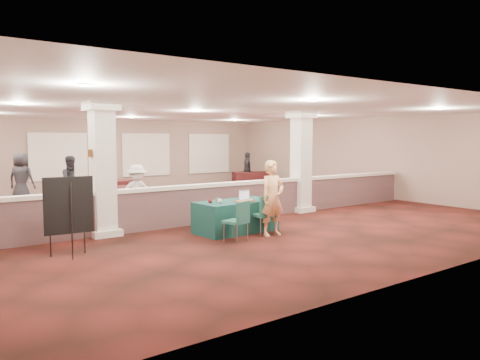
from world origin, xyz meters
TOP-DOWN VIEW (x-y plane):
  - ground at (0.00, 0.00)m, footprint 16.00×16.00m
  - wall_back at (0.00, 8.00)m, footprint 16.00×0.04m
  - wall_front at (0.00, -8.00)m, footprint 16.00×0.04m
  - wall_right at (8.00, 0.00)m, footprint 0.04×16.00m
  - ceiling at (0.00, 0.00)m, footprint 16.00×16.00m
  - partition_wall at (0.00, -1.50)m, footprint 15.60×0.28m
  - column_left at (-3.50, -1.50)m, footprint 0.72×0.72m
  - column_right at (3.00, -1.50)m, footprint 0.72×0.72m
  - sconce_left at (-3.78, -1.50)m, footprint 0.12×0.12m
  - sconce_right at (-3.22, -1.50)m, footprint 0.12×0.12m
  - near_table at (-0.65, -3.00)m, footprint 2.10×1.13m
  - conf_chair_main at (-0.30, -3.77)m, footprint 0.58×0.58m
  - conf_chair_side at (-1.28, -3.99)m, footprint 0.57×0.58m
  - easel_board at (-4.78, -3.14)m, footprint 0.94×0.50m
  - woman at (-0.19, -3.88)m, footprint 0.66×0.45m
  - far_table_front_left at (-3.17, 0.30)m, footprint 1.94×1.23m
  - far_table_front_center at (-2.00, 1.87)m, footprint 2.20×1.48m
  - far_table_front_right at (5.04, 0.30)m, footprint 1.97×1.41m
  - far_table_back_center at (-1.35, 4.10)m, footprint 2.19×1.52m
  - far_table_back_right at (6.50, 5.64)m, footprint 2.01×1.49m
  - attendee_a at (-2.75, 3.56)m, footprint 0.92×0.61m
  - attendee_b at (-1.98, 0.00)m, footprint 1.11×0.72m
  - attendee_c at (6.36, 5.83)m, footprint 0.97×1.08m
  - attendee_d at (-4.00, 5.29)m, footprint 1.02×0.98m
  - laptop_base at (-0.32, -3.04)m, footprint 0.37×0.27m
  - laptop_screen at (-0.33, -2.91)m, footprint 0.36×0.03m
  - screen_glow at (-0.33, -2.92)m, footprint 0.32×0.02m
  - knitting at (-0.58, -3.27)m, footprint 0.45×0.35m
  - yarn_cream at (-1.23, -3.14)m, footprint 0.12×0.12m
  - yarn_red at (-1.40, -2.99)m, footprint 0.11×0.11m
  - yarn_grey at (-1.14, -2.90)m, footprint 0.11×0.11m
  - scissors at (0.07, -3.26)m, footprint 0.13×0.04m

SIDE VIEW (x-z plane):
  - ground at x=0.00m, z-range 0.00..0.00m
  - far_table_front_right at x=5.04m, z-range 0.00..0.72m
  - far_table_front_left at x=-3.17m, z-range 0.00..0.73m
  - far_table_back_right at x=6.50m, z-range 0.00..0.73m
  - near_table at x=-0.65m, z-range 0.00..0.79m
  - far_table_back_center at x=-1.35m, z-range 0.00..0.81m
  - far_table_front_center at x=-2.00m, z-range 0.00..0.82m
  - conf_chair_side at x=-1.28m, z-range 0.08..1.02m
  - partition_wall at x=0.00m, z-range 0.02..1.12m
  - conf_chair_main at x=-0.30m, z-range 0.09..1.07m
  - scissors at x=0.07m, z-range 0.79..0.80m
  - laptop_base at x=-0.32m, z-range 0.79..0.81m
  - attendee_b at x=-1.98m, z-range 0.00..1.60m
  - knitting at x=-0.58m, z-range 0.79..0.82m
  - yarn_red at x=-1.40m, z-range 0.79..0.89m
  - yarn_grey at x=-1.14m, z-range 0.79..0.90m
  - yarn_cream at x=-1.23m, z-range 0.79..0.90m
  - attendee_c at x=6.36m, z-range 0.00..1.69m
  - attendee_a at x=-2.75m, z-range 0.00..1.77m
  - screen_glow at x=-0.33m, z-range 0.81..1.01m
  - woman at x=-0.19m, z-range 0.00..1.82m
  - laptop_screen at x=-0.33m, z-range 0.81..1.04m
  - attendee_d at x=-4.00m, z-range 0.00..1.87m
  - easel_board at x=-4.78m, z-range 0.22..1.82m
  - wall_back at x=0.00m, z-range 0.00..3.20m
  - wall_front at x=0.00m, z-range 0.00..3.20m
  - wall_right at x=8.00m, z-range 0.00..3.20m
  - column_left at x=-3.50m, z-range 0.04..3.24m
  - column_right at x=3.00m, z-range 0.04..3.24m
  - sconce_left at x=-3.78m, z-range 1.91..2.09m
  - sconce_right at x=-3.22m, z-range 1.91..2.09m
  - ceiling at x=0.00m, z-range 3.19..3.21m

